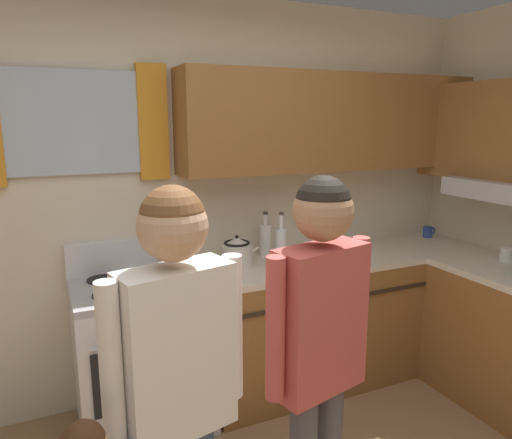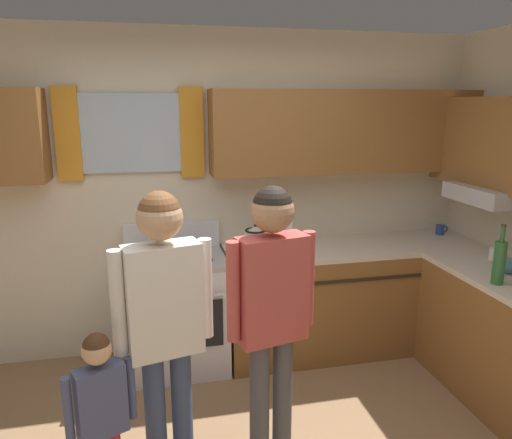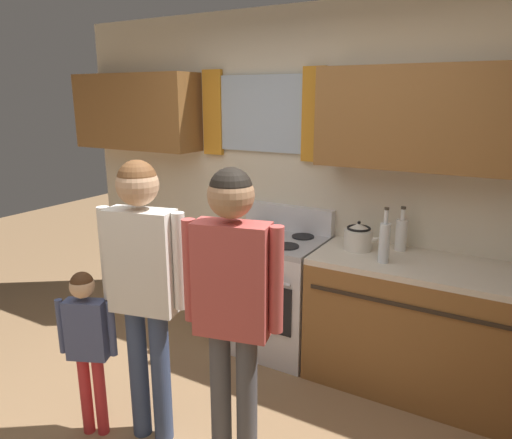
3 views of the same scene
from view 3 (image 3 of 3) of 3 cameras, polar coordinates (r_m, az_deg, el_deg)
back_wall_unit at (r=3.59m, az=8.10°, el=7.39°), size 4.60×0.42×2.60m
stove_oven at (r=3.73m, az=2.03°, el=-8.63°), size 0.76×0.67×1.10m
bottle_milk_white at (r=3.42m, az=17.25°, el=-1.67°), size 0.08×0.08×0.31m
bottle_tall_clear at (r=3.13m, az=15.33°, el=-2.59°), size 0.07×0.07×0.37m
stovetop_kettle at (r=3.36m, az=12.35°, el=-2.01°), size 0.27×0.20×0.21m
adult_holding_child at (r=2.61m, az=-13.55°, el=-6.22°), size 0.50×0.24×1.64m
adult_in_plaid at (r=2.30m, az=-2.90°, el=-8.72°), size 0.50×0.24×1.64m
small_child at (r=2.89m, az=-19.83°, el=-13.10°), size 0.32×0.18×1.02m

